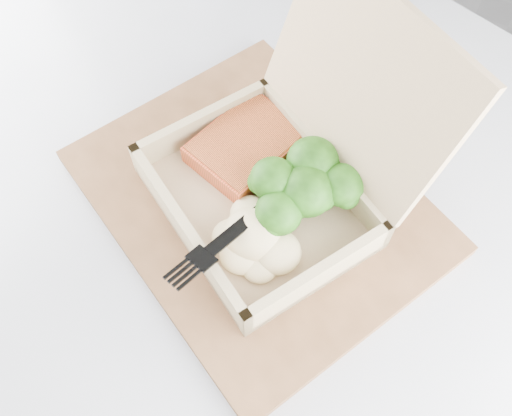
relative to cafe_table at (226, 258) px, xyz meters
The scene contains 9 objects.
floor 0.90m from the cafe_table, 159.97° to the left, with size 4.00×4.00×0.00m, color gray.
cafe_table is the anchor object (origin of this frame).
serving_tray 0.21m from the cafe_table, ahead, with size 0.37×0.30×0.02m, color brown.
takeout_container 0.27m from the cafe_table, 18.12° to the left, with size 0.31×0.32×0.21m.
salmon_fillet 0.24m from the cafe_table, 69.78° to the left, with size 0.09×0.12×0.02m, color #EC4E2E.
broccoli_pile 0.27m from the cafe_table, ahead, with size 0.13×0.13×0.05m, color #32801C, non-canonical shape.
mashed_potatoes 0.26m from the cafe_table, 35.26° to the right, with size 0.10×0.09×0.03m, color beige.
plastic_fork 0.26m from the cafe_table, 18.21° to the right, with size 0.05×0.17×0.03m.
receipt 0.30m from the cafe_table, 57.57° to the left, with size 0.07×0.13×0.00m, color white.
Camera 1 is at (0.86, -0.52, 1.31)m, focal length 40.00 mm.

